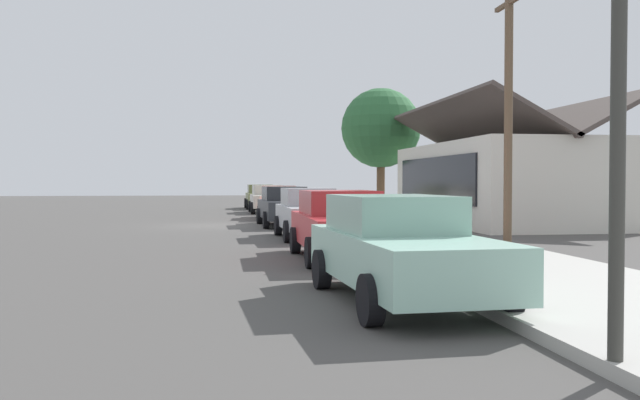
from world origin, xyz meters
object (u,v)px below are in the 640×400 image
at_px(car_ivory, 268,199).
at_px(car_coral, 279,202).
at_px(car_silver, 309,213).
at_px(car_cherry, 341,224).
at_px(utility_pole_wooden, 508,107).
at_px(fire_hydrant_red, 309,209).
at_px(car_seafoam, 400,247).
at_px(shade_tree, 381,128).
at_px(car_charcoal, 285,206).
at_px(car_olive, 260,196).

distance_m(car_ivory, car_coral, 6.06).
bearing_deg(car_ivory, car_silver, 0.11).
xyz_separation_m(car_ivory, car_cherry, (23.54, 0.08, 0.00)).
height_order(utility_pole_wooden, fire_hydrant_red, utility_pole_wooden).
relative_size(car_ivory, utility_pole_wooden, 0.61).
bearing_deg(car_ivory, car_seafoam, -0.25).
bearing_deg(car_seafoam, car_cherry, 175.69).
height_order(car_seafoam, utility_pole_wooden, utility_pole_wooden).
xyz_separation_m(shade_tree, utility_pole_wooden, (17.38, -0.44, -0.73)).
height_order(car_ivory, car_cherry, same).
height_order(car_cherry, car_seafoam, same).
bearing_deg(car_charcoal, car_cherry, -0.70).
bearing_deg(car_charcoal, utility_pole_wooden, 30.07).
bearing_deg(car_seafoam, car_coral, 176.51).
bearing_deg(utility_pole_wooden, car_olive, -168.29).
bearing_deg(car_cherry, utility_pole_wooden, 118.87).
bearing_deg(car_ivory, shade_tree, 61.60).
bearing_deg(car_ivory, car_cherry, 0.03).
height_order(car_charcoal, fire_hydrant_red, car_charcoal).
relative_size(car_olive, shade_tree, 0.71).
bearing_deg(car_cherry, car_ivory, -179.86).
bearing_deg(car_coral, fire_hydrant_red, 54.79).
height_order(car_olive, car_ivory, same).
xyz_separation_m(utility_pole_wooden, fire_hydrant_red, (-13.42, -4.00, -3.43)).
xyz_separation_m(car_olive, car_silver, (23.77, 0.14, -0.00)).
distance_m(car_coral, shade_tree, 7.52).
bearing_deg(car_silver, car_coral, 178.66).
height_order(car_ivory, car_charcoal, same).
bearing_deg(car_cherry, shade_tree, 163.97).
bearing_deg(car_ivory, car_olive, -179.66).
distance_m(car_charcoal, car_seafoam, 17.63).
relative_size(car_seafoam, shade_tree, 0.73).
height_order(car_ivory, fire_hydrant_red, car_ivory).
height_order(car_charcoal, car_silver, same).
height_order(car_cherry, shade_tree, shade_tree).
bearing_deg(car_seafoam, utility_pole_wooden, 144.23).
distance_m(car_olive, car_seafoam, 35.24).
relative_size(car_silver, shade_tree, 0.64).
xyz_separation_m(car_ivory, car_seafoam, (29.15, -0.04, 0.00)).
relative_size(car_coral, shade_tree, 0.69).
height_order(car_charcoal, shade_tree, shade_tree).
bearing_deg(car_silver, car_ivory, 179.13).
bearing_deg(fire_hydrant_red, utility_pole_wooden, 16.59).
bearing_deg(car_charcoal, shade_tree, 142.68).
relative_size(car_coral, fire_hydrant_red, 6.60).
bearing_deg(car_olive, car_seafoam, -0.14).
height_order(car_silver, car_cherry, same).
xyz_separation_m(car_olive, car_ivory, (6.10, 0.05, -0.00)).
xyz_separation_m(car_olive, fire_hydrant_red, (13.23, 1.52, -0.32)).
distance_m(shade_tree, fire_hydrant_red, 7.26).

